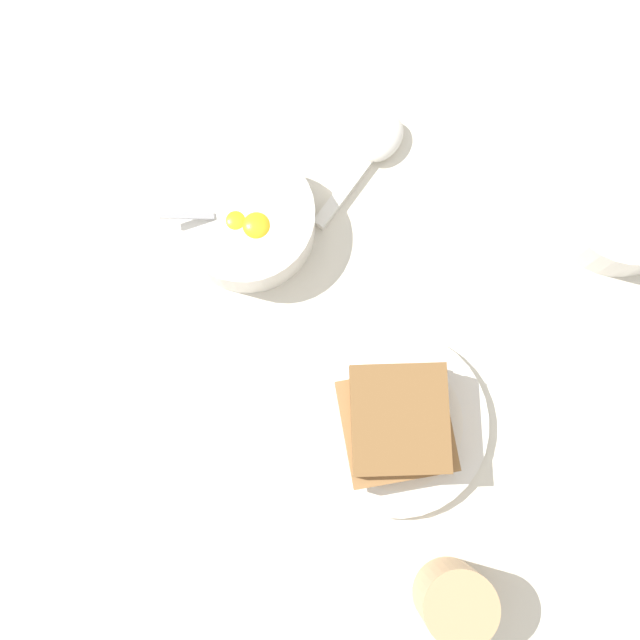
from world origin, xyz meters
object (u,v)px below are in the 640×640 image
Objects in this scene: egg_bowl at (246,221)px; soup_spoon at (374,148)px; toast_plate at (395,423)px; toast_sandwich at (400,423)px; drinking_cup at (455,601)px; congee_bowl at (626,201)px.

soup_spoon is at bearing 51.74° from egg_bowl.
toast_sandwich is at bearing -46.04° from toast_plate.
egg_bowl is 0.16m from soup_spoon.
toast_plate is at bearing 133.96° from toast_sandwich.
egg_bowl is at bearing 145.51° from toast_plate.
congee_bowl is at bearing 83.15° from drinking_cup.
egg_bowl is at bearing -157.89° from congee_bowl.
egg_bowl is at bearing 145.43° from toast_sandwich.
egg_bowl is 0.39m from congee_bowl.
congee_bowl is (0.27, 0.02, 0.02)m from soup_spoon.
egg_bowl is 1.85× the size of drinking_cup.
egg_bowl is 0.98× the size of congee_bowl.
toast_plate is 1.27× the size of congee_bowl.
egg_bowl reaches higher than toast_sandwich.
toast_plate is 0.18m from drinking_cup.
egg_bowl is 0.98× the size of soup_spoon.
egg_bowl reaches higher than toast_plate.
congee_bowl is at bearing 62.39° from toast_plate.
drinking_cup reaches higher than congee_bowl.
egg_bowl is 1.02× the size of toast_sandwich.
soup_spoon is 1.89× the size of drinking_cup.
egg_bowl is 0.42m from drinking_cup.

